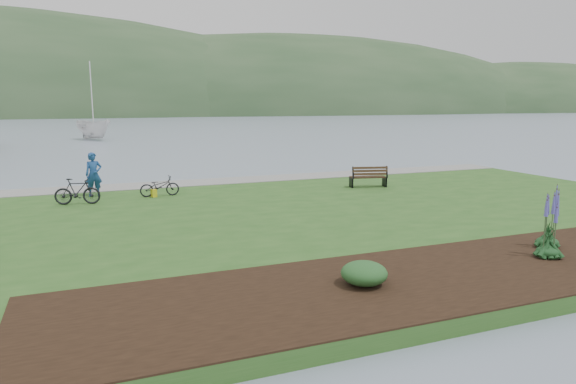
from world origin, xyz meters
name	(u,v)px	position (x,y,z in m)	size (l,w,h in m)	color
ground	(277,213)	(0.00, 0.00, 0.00)	(600.00, 600.00, 0.00)	gray
lawn	(296,219)	(0.00, -2.00, 0.20)	(34.00, 20.00, 0.40)	#29531D
shoreline_path	(232,180)	(0.00, 6.90, 0.42)	(34.00, 2.20, 0.03)	gray
garden_bed	(516,263)	(3.00, -9.80, 0.42)	(24.00, 4.40, 0.04)	black
far_hillside	(163,115)	(20.00, 170.00, 0.00)	(580.00, 80.00, 38.00)	#2D4C2A
park_bench	(369,176)	(5.71, 2.31, 0.95)	(1.89, 1.12, 1.10)	#301F12
person	(93,171)	(-6.98, 4.77, 1.55)	(0.84, 0.58, 2.31)	navy
bicycle_a	(160,186)	(-4.27, 3.66, 0.85)	(1.74, 0.61, 0.91)	black
bicycle_b	(77,191)	(-7.68, 2.98, 0.94)	(1.81, 0.52, 1.09)	black
sailboat	(95,140)	(-6.01, 47.84, 0.00)	(11.36, 11.57, 29.95)	silver
pannier	(154,193)	(-4.54, 3.57, 0.57)	(0.20, 0.32, 0.34)	gold
echium_0	(550,229)	(4.16, -9.75, 1.21)	(0.62, 0.62, 1.93)	#14391A
echium_1	(549,223)	(4.93, -9.03, 1.16)	(0.62, 0.62, 1.93)	#14391A
shrub_0	(364,273)	(-1.53, -9.75, 0.71)	(1.07, 1.07, 0.54)	#1E4C21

